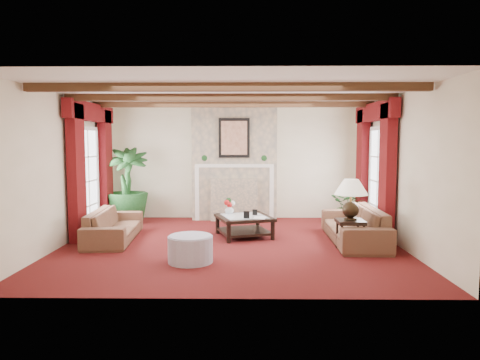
{
  "coord_description": "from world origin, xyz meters",
  "views": [
    {
      "loc": [
        0.26,
        -7.66,
        1.84
      ],
      "look_at": [
        0.16,
        0.4,
        1.14
      ],
      "focal_mm": 32.0,
      "sensor_mm": 36.0,
      "label": 1
    }
  ],
  "objects_px": {
    "side_table": "(350,235)",
    "ottoman": "(190,249)",
    "sofa_right": "(354,219)",
    "potted_palm": "(127,202)",
    "coffee_table": "(244,226)",
    "sofa_left": "(114,220)"
  },
  "relations": [
    {
      "from": "sofa_right",
      "to": "potted_palm",
      "type": "distance_m",
      "value": 5.07
    },
    {
      "from": "potted_palm",
      "to": "coffee_table",
      "type": "relative_size",
      "value": 1.91
    },
    {
      "from": "sofa_left",
      "to": "ottoman",
      "type": "relative_size",
      "value": 2.88
    },
    {
      "from": "side_table",
      "to": "ottoman",
      "type": "distance_m",
      "value": 2.73
    },
    {
      "from": "sofa_left",
      "to": "sofa_right",
      "type": "relative_size",
      "value": 0.9
    },
    {
      "from": "coffee_table",
      "to": "side_table",
      "type": "xyz_separation_m",
      "value": [
        1.81,
        -1.08,
        0.06
      ]
    },
    {
      "from": "sofa_left",
      "to": "sofa_right",
      "type": "xyz_separation_m",
      "value": [
        4.51,
        -0.1,
        0.05
      ]
    },
    {
      "from": "sofa_right",
      "to": "ottoman",
      "type": "bearing_deg",
      "value": -62.75
    },
    {
      "from": "coffee_table",
      "to": "sofa_right",
      "type": "bearing_deg",
      "value": -29.07
    },
    {
      "from": "coffee_table",
      "to": "ottoman",
      "type": "bearing_deg",
      "value": -132.04
    },
    {
      "from": "sofa_right",
      "to": "side_table",
      "type": "xyz_separation_m",
      "value": [
        -0.23,
        -0.66,
        -0.16
      ]
    },
    {
      "from": "coffee_table",
      "to": "ottoman",
      "type": "distance_m",
      "value": 1.99
    },
    {
      "from": "potted_palm",
      "to": "coffee_table",
      "type": "distance_m",
      "value": 3.05
    },
    {
      "from": "coffee_table",
      "to": "side_table",
      "type": "distance_m",
      "value": 2.11
    },
    {
      "from": "side_table",
      "to": "potted_palm",
      "type": "bearing_deg",
      "value": 151.16
    },
    {
      "from": "sofa_left",
      "to": "ottoman",
      "type": "xyz_separation_m",
      "value": [
        1.64,
        -1.49,
        -0.18
      ]
    },
    {
      "from": "side_table",
      "to": "sofa_right",
      "type": "bearing_deg",
      "value": 70.7
    },
    {
      "from": "ottoman",
      "to": "sofa_right",
      "type": "bearing_deg",
      "value": 25.92
    },
    {
      "from": "side_table",
      "to": "ottoman",
      "type": "relative_size",
      "value": 0.77
    },
    {
      "from": "potted_palm",
      "to": "coffee_table",
      "type": "xyz_separation_m",
      "value": [
        2.69,
        -1.4,
        -0.28
      ]
    },
    {
      "from": "sofa_left",
      "to": "potted_palm",
      "type": "bearing_deg",
      "value": 3.28
    },
    {
      "from": "sofa_left",
      "to": "side_table",
      "type": "height_order",
      "value": "sofa_left"
    }
  ]
}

